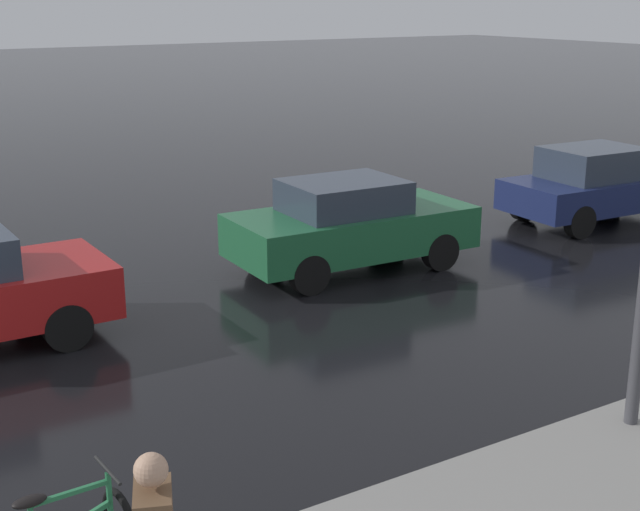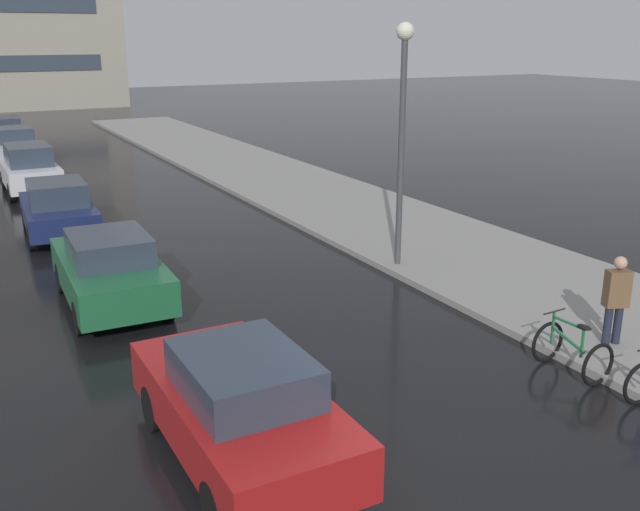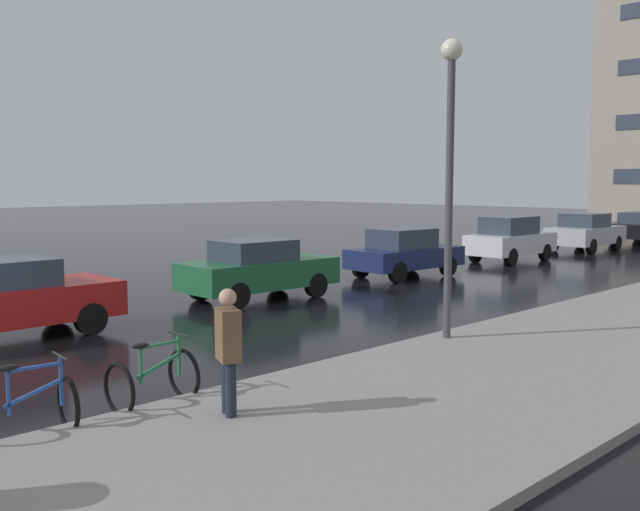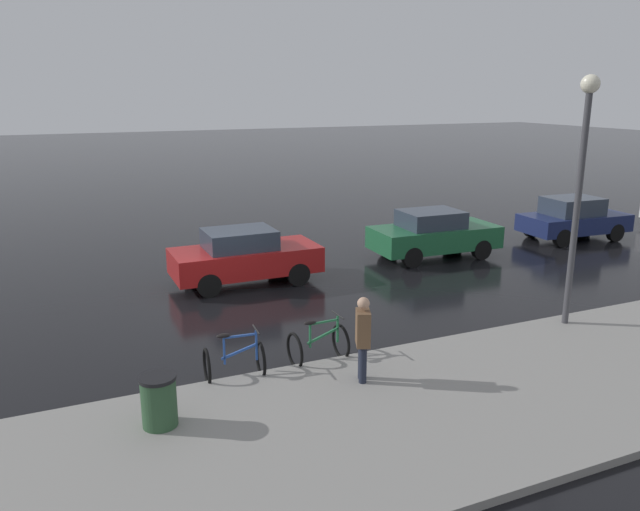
{
  "view_description": "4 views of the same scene",
  "coord_description": "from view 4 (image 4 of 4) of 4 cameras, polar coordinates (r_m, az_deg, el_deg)",
  "views": [
    {
      "loc": [
        9.46,
        -0.52,
        4.46
      ],
      "look_at": [
        0.94,
        4.82,
        1.5
      ],
      "focal_mm": 50.0,
      "sensor_mm": 36.0,
      "label": 1
    },
    {
      "loc": [
        -5.16,
        -6.44,
        5.29
      ],
      "look_at": [
        1.25,
        5.47,
        1.09
      ],
      "focal_mm": 40.0,
      "sensor_mm": 36.0,
      "label": 2
    },
    {
      "loc": [
        11.67,
        -3.98,
        3.04
      ],
      "look_at": [
        2.02,
        5.41,
        1.62
      ],
      "focal_mm": 40.0,
      "sensor_mm": 36.0,
      "label": 3
    },
    {
      "loc": [
        13.87,
        -3.68,
        5.24
      ],
      "look_at": [
        0.19,
        2.38,
        1.25
      ],
      "focal_mm": 35.0,
      "sensor_mm": 36.0,
      "label": 4
    }
  ],
  "objects": [
    {
      "name": "streetlamp",
      "position": [
        14.45,
        22.77,
        7.3
      ],
      "size": [
        0.39,
        0.39,
        5.55
      ],
      "color": "#424247",
      "rests_on": "ground"
    },
    {
      "name": "car_navy",
      "position": [
        24.17,
        22.17,
        3.15
      ],
      "size": [
        1.96,
        3.91,
        1.54
      ],
      "color": "navy",
      "rests_on": "ground"
    },
    {
      "name": "bicycle_nearest",
      "position": [
        11.8,
        -7.85,
        -9.51
      ],
      "size": [
        0.79,
        1.12,
        0.97
      ],
      "color": "black",
      "rests_on": "ground"
    },
    {
      "name": "car_red",
      "position": [
        17.38,
        -6.93,
        -0.06
      ],
      "size": [
        1.78,
        4.04,
        1.55
      ],
      "color": "#AD1919",
      "rests_on": "ground"
    },
    {
      "name": "pedestrian",
      "position": [
        11.22,
        3.94,
        -7.49
      ],
      "size": [
        0.46,
        0.37,
        1.73
      ],
      "color": "#1E2333",
      "rests_on": "ground"
    },
    {
      "name": "car_green",
      "position": [
        20.29,
        10.34,
        1.96
      ],
      "size": [
        1.93,
        4.12,
        1.54
      ],
      "color": "#1E6038",
      "rests_on": "ground"
    },
    {
      "name": "bicycle_second",
      "position": [
        12.39,
        -0.15,
        -8.11
      ],
      "size": [
        0.77,
        1.11,
        0.95
      ],
      "color": "black",
      "rests_on": "ground"
    },
    {
      "name": "trash_bin",
      "position": [
        10.3,
        -14.49,
        -13.07
      ],
      "size": [
        0.58,
        0.58,
        0.98
      ],
      "color": "#2D5133",
      "rests_on": "ground"
    },
    {
      "name": "ground_plane",
      "position": [
        15.28,
        -8.51,
        -5.32
      ],
      "size": [
        140.0,
        140.0,
        0.0
      ],
      "primitive_type": "plane",
      "color": "black"
    }
  ]
}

